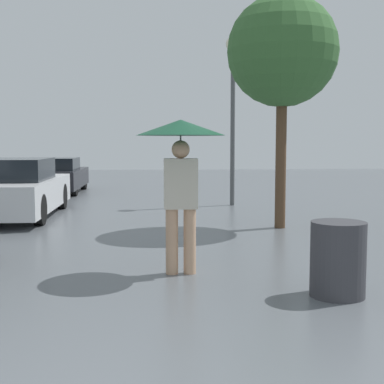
{
  "coord_description": "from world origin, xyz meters",
  "views": [
    {
      "loc": [
        -0.24,
        -2.12,
        1.63
      ],
      "look_at": [
        0.27,
        4.42,
        1.02
      ],
      "focal_mm": 50.0,
      "sensor_mm": 36.0,
      "label": 1
    }
  ],
  "objects_px": {
    "parked_car_farthest": "(53,176)",
    "street_lamp": "(233,86)",
    "tree": "(282,52)",
    "pedestrian": "(181,152)",
    "parked_car_middle": "(16,189)",
    "trash_bin": "(338,259)"
  },
  "relations": [
    {
      "from": "parked_car_farthest",
      "to": "street_lamp",
      "type": "bearing_deg",
      "value": -36.46
    },
    {
      "from": "tree",
      "to": "pedestrian",
      "type": "bearing_deg",
      "value": -121.32
    },
    {
      "from": "parked_car_middle",
      "to": "parked_car_farthest",
      "type": "distance_m",
      "value": 5.7
    },
    {
      "from": "pedestrian",
      "to": "parked_car_middle",
      "type": "xyz_separation_m",
      "value": [
        -3.33,
        5.42,
        -0.92
      ]
    },
    {
      "from": "parked_car_middle",
      "to": "tree",
      "type": "distance_m",
      "value": 6.38
    },
    {
      "from": "street_lamp",
      "to": "pedestrian",
      "type": "bearing_deg",
      "value": -103.69
    },
    {
      "from": "parked_car_middle",
      "to": "parked_car_farthest",
      "type": "xyz_separation_m",
      "value": [
        -0.22,
        5.7,
        -0.05
      ]
    },
    {
      "from": "parked_car_middle",
      "to": "tree",
      "type": "bearing_deg",
      "value": -19.9
    },
    {
      "from": "trash_bin",
      "to": "parked_car_middle",
      "type": "bearing_deg",
      "value": 127.07
    },
    {
      "from": "pedestrian",
      "to": "parked_car_middle",
      "type": "relative_size",
      "value": 0.44
    },
    {
      "from": "trash_bin",
      "to": "parked_car_farthest",
      "type": "bearing_deg",
      "value": 112.84
    },
    {
      "from": "parked_car_middle",
      "to": "street_lamp",
      "type": "height_order",
      "value": "street_lamp"
    },
    {
      "from": "parked_car_middle",
      "to": "parked_car_farthest",
      "type": "bearing_deg",
      "value": 92.18
    },
    {
      "from": "pedestrian",
      "to": "tree",
      "type": "height_order",
      "value": "tree"
    },
    {
      "from": "parked_car_middle",
      "to": "parked_car_farthest",
      "type": "relative_size",
      "value": 1.12
    },
    {
      "from": "parked_car_farthest",
      "to": "tree",
      "type": "bearing_deg",
      "value": -53.61
    },
    {
      "from": "street_lamp",
      "to": "parked_car_middle",
      "type": "bearing_deg",
      "value": -160.67
    },
    {
      "from": "pedestrian",
      "to": "street_lamp",
      "type": "relative_size",
      "value": 0.44
    },
    {
      "from": "tree",
      "to": "parked_car_middle",
      "type": "bearing_deg",
      "value": 160.1
    },
    {
      "from": "parked_car_middle",
      "to": "tree",
      "type": "height_order",
      "value": "tree"
    },
    {
      "from": "parked_car_farthest",
      "to": "parked_car_middle",
      "type": "bearing_deg",
      "value": -87.82
    },
    {
      "from": "pedestrian",
      "to": "trash_bin",
      "type": "height_order",
      "value": "pedestrian"
    }
  ]
}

